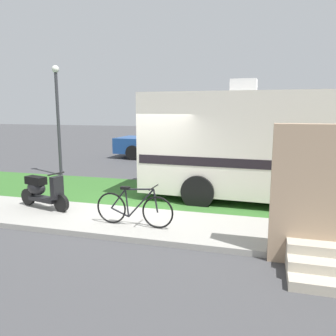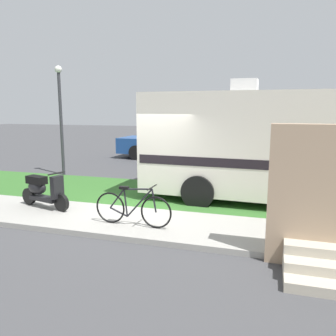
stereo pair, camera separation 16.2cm
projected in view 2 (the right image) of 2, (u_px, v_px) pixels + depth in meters
name	position (u px, v px, depth m)	size (l,w,h in m)	color
ground_plane	(141.00, 209.00, 9.09)	(80.00, 80.00, 0.00)	#424244
sidewalk	(122.00, 221.00, 7.94)	(24.00, 2.00, 0.12)	#9E9B93
grass_strip	(159.00, 194.00, 10.49)	(24.00, 3.40, 0.08)	#336628
motorhome_rv	(290.00, 143.00, 9.31)	(7.86, 2.94, 3.58)	silver
scooter	(42.00, 190.00, 8.80)	(1.65, 0.65, 0.97)	black
bicycle	(133.00, 208.00, 7.42)	(1.79, 0.52, 0.91)	black
pickup_truck_near	(320.00, 151.00, 13.43)	(5.11, 2.27, 1.84)	maroon
pickup_truck_far	(182.00, 141.00, 17.82)	(5.62, 2.42, 1.74)	#1E478C
porch_steps	(331.00, 214.00, 5.55)	(2.00, 1.26, 2.40)	#BCB29E
street_lamp_post	(60.00, 110.00, 13.40)	(0.28, 0.28, 4.26)	#333338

